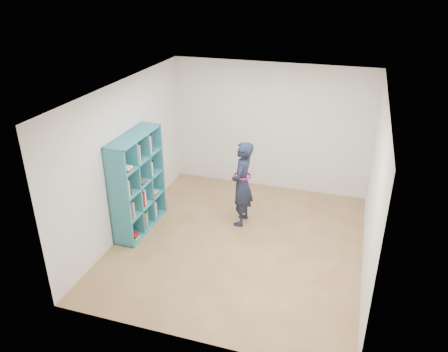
% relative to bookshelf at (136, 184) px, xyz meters
% --- Properties ---
extents(floor, '(4.50, 4.50, 0.00)m').
position_rel_bookshelf_xyz_m(floor, '(1.83, 0.05, -0.85)').
color(floor, brown).
rests_on(floor, ground).
extents(ceiling, '(4.50, 4.50, 0.00)m').
position_rel_bookshelf_xyz_m(ceiling, '(1.83, 0.05, 1.75)').
color(ceiling, white).
rests_on(ceiling, wall_back).
extents(wall_left, '(0.02, 4.50, 2.60)m').
position_rel_bookshelf_xyz_m(wall_left, '(-0.17, 0.05, 0.45)').
color(wall_left, silver).
rests_on(wall_left, floor).
extents(wall_right, '(0.02, 4.50, 2.60)m').
position_rel_bookshelf_xyz_m(wall_right, '(3.83, 0.05, 0.45)').
color(wall_right, silver).
rests_on(wall_right, floor).
extents(wall_back, '(4.00, 0.02, 2.60)m').
position_rel_bookshelf_xyz_m(wall_back, '(1.83, 2.30, 0.45)').
color(wall_back, silver).
rests_on(wall_back, floor).
extents(wall_front, '(4.00, 0.02, 2.60)m').
position_rel_bookshelf_xyz_m(wall_front, '(1.83, -2.20, 0.45)').
color(wall_front, silver).
rests_on(wall_front, floor).
extents(bookshelf, '(0.38, 1.31, 1.74)m').
position_rel_bookshelf_xyz_m(bookshelf, '(0.00, 0.00, 0.00)').
color(bookshelf, '#297380').
rests_on(bookshelf, floor).
extents(person, '(0.37, 0.57, 1.55)m').
position_rel_bookshelf_xyz_m(person, '(1.69, 0.69, -0.07)').
color(person, black).
rests_on(person, floor).
extents(smartphone, '(0.02, 0.09, 0.12)m').
position_rel_bookshelf_xyz_m(smartphone, '(1.55, 0.78, 0.03)').
color(smartphone, silver).
rests_on(smartphone, person).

